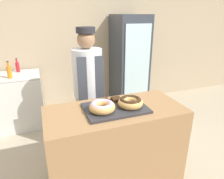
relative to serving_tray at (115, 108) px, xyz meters
The scene contains 13 objects.
ground_plane 0.93m from the serving_tray, ahead, with size 14.00×14.00×0.00m, color #B7A88E.
wall_back 2.17m from the serving_tray, 90.00° to the left, with size 8.00×0.06×2.70m.
display_counter 0.47m from the serving_tray, ahead, with size 1.44×0.67×0.91m.
serving_tray is the anchor object (origin of this frame).
donut_light_glaze 0.17m from the serving_tray, 166.62° to the right, with size 0.26×0.26×0.09m.
donut_chocolate_glaze 0.17m from the serving_tray, 13.38° to the right, with size 0.26×0.26×0.09m.
brownie_back_left 0.17m from the serving_tray, 113.88° to the left, with size 0.10×0.10×0.03m.
brownie_back_right 0.17m from the serving_tray, 66.12° to the left, with size 0.10×0.10×0.03m.
baker_person 0.71m from the serving_tray, 99.30° to the left, with size 0.38×0.38×1.69m.
beverage_fridge 1.97m from the serving_tray, 61.20° to the left, with size 0.58×0.70×1.83m.
chest_freezer 2.15m from the serving_tray, 124.37° to the left, with size 0.96×0.64×0.90m.
bottle_orange 1.94m from the serving_tray, 125.71° to the left, with size 0.07×0.07×0.26m.
bottle_red_b 2.18m from the serving_tray, 118.42° to the left, with size 0.06×0.06×0.23m.
Camera 1 is at (-0.67, -1.72, 1.83)m, focal length 32.00 mm.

